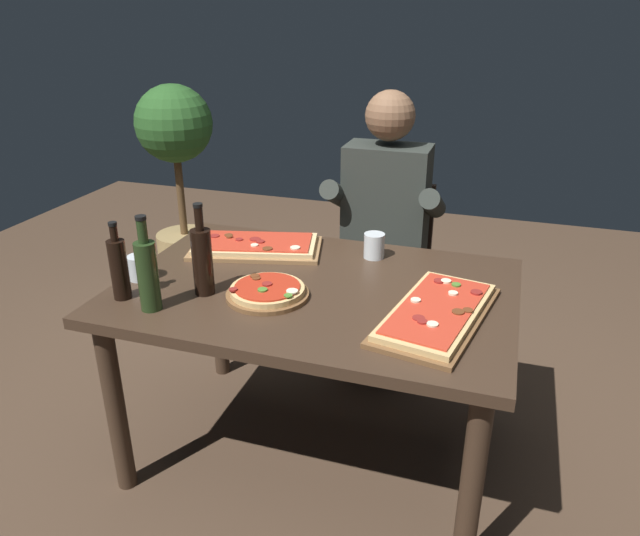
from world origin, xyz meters
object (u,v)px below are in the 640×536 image
at_px(pizza_round_far, 267,292).
at_px(oil_bottle_amber, 202,259).
at_px(seated_diner, 383,222).
at_px(tumbler_far_side, 140,269).
at_px(pizza_rectangular_front, 256,246).
at_px(tumbler_near_camera, 374,247).
at_px(potted_plant_corner, 179,175).
at_px(vinegar_bottle_green, 119,268).
at_px(wine_bottle_dark, 148,273).
at_px(dining_table, 316,310).
at_px(pizza_rectangular_left, 437,313).
at_px(diner_chair, 386,263).

height_order(pizza_round_far, oil_bottle_amber, oil_bottle_amber).
bearing_deg(seated_diner, tumbler_far_side, -129.30).
relative_size(pizza_rectangular_front, tumbler_far_side, 6.39).
relative_size(pizza_rectangular_front, tumbler_near_camera, 5.79).
height_order(tumbler_far_side, potted_plant_corner, potted_plant_corner).
bearing_deg(vinegar_bottle_green, seated_diner, 56.30).
bearing_deg(potted_plant_corner, wine_bottle_dark, -62.74).
height_order(oil_bottle_amber, vinegar_bottle_green, oil_bottle_amber).
bearing_deg(dining_table, potted_plant_corner, 136.67).
bearing_deg(pizza_rectangular_left, tumbler_far_side, -178.26).
relative_size(tumbler_near_camera, seated_diner, 0.07).
distance_m(pizza_rectangular_left, tumbler_near_camera, 0.53).
height_order(diner_chair, seated_diner, seated_diner).
height_order(wine_bottle_dark, tumbler_near_camera, wine_bottle_dark).
distance_m(pizza_rectangular_front, potted_plant_corner, 1.28).
bearing_deg(diner_chair, potted_plant_corner, 166.87).
bearing_deg(pizza_rectangular_front, dining_table, -35.95).
bearing_deg(seated_diner, potted_plant_corner, 162.02).
bearing_deg(diner_chair, pizza_rectangular_left, -69.41).
relative_size(wine_bottle_dark, tumbler_near_camera, 3.26).
bearing_deg(tumbler_far_side, pizza_rectangular_left, 1.74).
height_order(tumbler_near_camera, tumbler_far_side, tumbler_near_camera).
bearing_deg(pizza_round_far, vinegar_bottle_green, -161.26).
bearing_deg(dining_table, vinegar_bottle_green, -154.11).
relative_size(pizza_rectangular_front, pizza_rectangular_left, 0.95).
xyz_separation_m(diner_chair, seated_diner, (-0.00, -0.12, 0.26)).
height_order(oil_bottle_amber, tumbler_near_camera, oil_bottle_amber).
distance_m(tumbler_near_camera, potted_plant_corner, 1.61).
relative_size(wine_bottle_dark, tumbler_far_side, 3.60).
bearing_deg(seated_diner, diner_chair, 90.00).
height_order(pizza_rectangular_left, tumbler_near_camera, tumbler_near_camera).
xyz_separation_m(tumbler_near_camera, seated_diner, (-0.05, 0.41, -0.04)).
bearing_deg(tumbler_far_side, pizza_round_far, 0.78).
xyz_separation_m(pizza_rectangular_left, seated_diner, (-0.36, 0.84, -0.02)).
bearing_deg(diner_chair, pizza_rectangular_front, -124.86).
bearing_deg(wine_bottle_dark, potted_plant_corner, 117.26).
bearing_deg(pizza_rectangular_left, pizza_round_far, -177.41).
bearing_deg(diner_chair, dining_table, -95.60).
distance_m(wine_bottle_dark, diner_chair, 1.36).
height_order(vinegar_bottle_green, seated_diner, seated_diner).
bearing_deg(diner_chair, tumbler_far_side, -125.74).
height_order(pizza_rectangular_front, vinegar_bottle_green, vinegar_bottle_green).
distance_m(pizza_round_far, wine_bottle_dark, 0.40).
bearing_deg(oil_bottle_amber, tumbler_near_camera, 45.48).
height_order(pizza_round_far, seated_diner, seated_diner).
height_order(pizza_round_far, wine_bottle_dark, wine_bottle_dark).
relative_size(pizza_round_far, seated_diner, 0.22).
bearing_deg(vinegar_bottle_green, pizza_rectangular_front, 64.14).
xyz_separation_m(pizza_round_far, diner_chair, (0.21, 0.99, -0.27)).
relative_size(vinegar_bottle_green, tumbler_far_side, 3.05).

